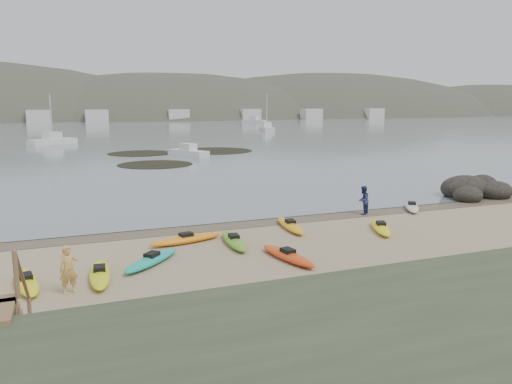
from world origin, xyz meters
name	(u,v)px	position (x,y,z in m)	size (l,w,h in m)	color
ground	(256,220)	(0.00, 0.00, 0.00)	(600.00, 600.00, 0.00)	tan
wet_sand	(258,222)	(0.00, -0.30, 0.00)	(60.00, 60.00, 0.00)	brown
water	(76,113)	(0.00, 300.00, 0.01)	(1200.00, 1200.00, 0.00)	slate
kayaks	(247,242)	(-2.08, -4.25, 0.17)	(21.52, 8.98, 0.34)	silver
person_west	(69,270)	(-9.23, -7.25, 0.79)	(0.58, 0.38, 1.58)	tan
person_east	(363,200)	(5.98, -0.80, 0.79)	(0.77, 0.60, 1.58)	navy
rock_cluster	(475,193)	(15.82, 1.16, 0.22)	(5.16, 3.77, 1.68)	black
kelp_mats	(179,155)	(3.71, 34.42, 0.03)	(18.10, 20.30, 0.04)	black
moored_boats	(128,130)	(3.93, 84.40, 0.56)	(85.93, 96.16, 1.31)	silver
far_hills	(180,154)	(39.38, 193.97, -15.93)	(550.00, 135.00, 80.00)	#384235
far_town	(110,116)	(6.00, 145.00, 2.00)	(199.00, 5.00, 4.00)	beige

